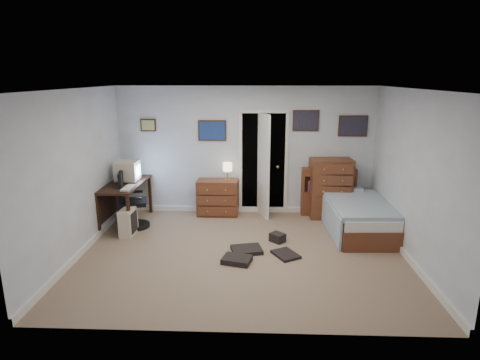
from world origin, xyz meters
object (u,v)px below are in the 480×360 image
at_px(office_chair, 131,206).
at_px(bed, 356,215).
at_px(computer_desk, 120,192).
at_px(low_dresser, 218,197).
at_px(tall_dresser, 330,188).

bearing_deg(office_chair, bed, -13.19).
xyz_separation_m(computer_desk, low_dresser, (1.75, 0.54, -0.24)).
distance_m(low_dresser, tall_dresser, 2.20).
height_order(low_dresser, bed, low_dresser).
bearing_deg(low_dresser, computer_desk, -162.03).
bearing_deg(low_dresser, tall_dresser, 0.18).
height_order(computer_desk, office_chair, office_chair).
bearing_deg(office_chair, tall_dresser, -2.02).
distance_m(low_dresser, bed, 2.64).
distance_m(office_chair, bed, 4.03).
xyz_separation_m(computer_desk, office_chair, (0.25, -0.20, -0.20)).
distance_m(tall_dresser, bed, 0.85).
height_order(computer_desk, tall_dresser, tall_dresser).
bearing_deg(computer_desk, tall_dresser, 9.25).
xyz_separation_m(low_dresser, tall_dresser, (2.19, -0.02, 0.22)).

